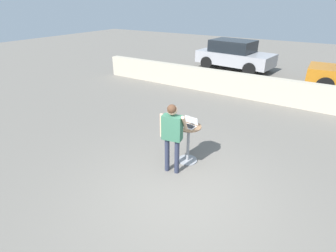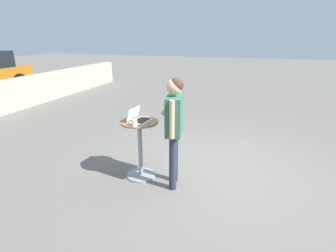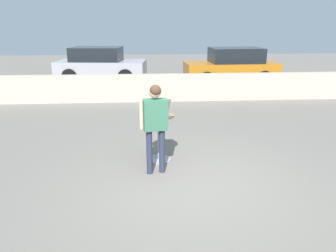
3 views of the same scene
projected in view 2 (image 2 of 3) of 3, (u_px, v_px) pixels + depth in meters
ground_plane at (216, 172)px, 4.48m from camera, size 50.00×50.00×0.00m
cafe_table at (140, 145)px, 4.19m from camera, size 0.59×0.59×0.96m
laptop at (139, 118)px, 4.05m from camera, size 0.37×0.32×0.21m
coffee_mug at (134, 123)px, 3.82m from camera, size 0.12×0.08×0.10m
standing_person at (174, 120)px, 3.76m from camera, size 0.58×0.43×1.67m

